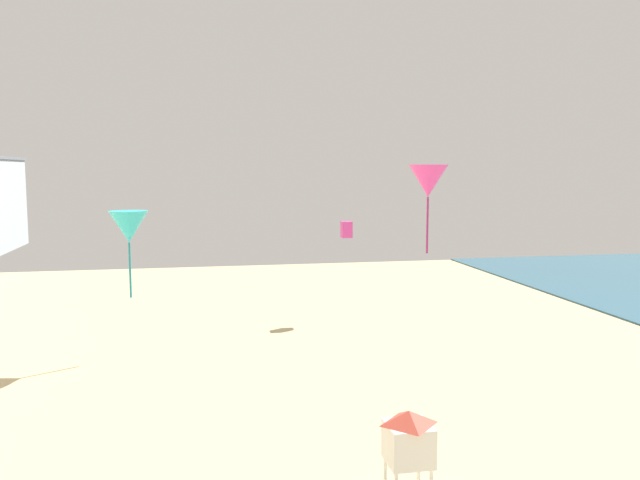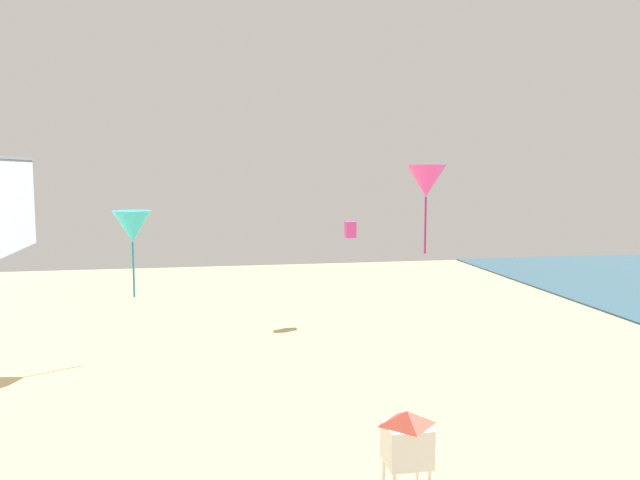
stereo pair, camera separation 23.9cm
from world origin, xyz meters
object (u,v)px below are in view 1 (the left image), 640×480
object	(u,v)px
lifeguard_stand	(408,438)
kite_cyan_delta	(129,227)
kite_magenta_box	(346,230)
kite_magenta_delta	(428,181)

from	to	relation	value
lifeguard_stand	kite_cyan_delta	world-z (taller)	kite_cyan_delta
kite_magenta_box	kite_cyan_delta	size ratio (longest dim) A/B	0.23
kite_magenta_delta	kite_cyan_delta	xyz separation A→B (m)	(-8.15, 16.00, -2.31)
lifeguard_stand	kite_cyan_delta	distance (m)	17.78
lifeguard_stand	kite_cyan_delta	bearing A→B (deg)	100.11
kite_magenta_delta	kite_magenta_box	bearing A→B (deg)	81.36
kite_magenta_box	kite_cyan_delta	xyz separation A→B (m)	(-11.45, -5.75, 0.85)
kite_magenta_box	kite_cyan_delta	distance (m)	12.84
kite_cyan_delta	kite_magenta_box	bearing A→B (deg)	26.64
kite_magenta_box	kite_magenta_delta	bearing A→B (deg)	-98.64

